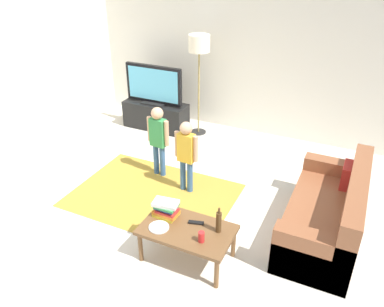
% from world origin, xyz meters
% --- Properties ---
extents(ground, '(7.80, 7.80, 0.00)m').
position_xyz_m(ground, '(0.00, 0.00, 0.00)').
color(ground, beige).
extents(wall_back, '(6.00, 0.12, 2.70)m').
position_xyz_m(wall_back, '(0.00, 3.00, 1.35)').
color(wall_back, silver).
rests_on(wall_back, ground).
extents(area_rug, '(2.20, 1.60, 0.01)m').
position_xyz_m(area_rug, '(-0.48, 0.34, 0.00)').
color(area_rug, '#B28C33').
rests_on(area_rug, ground).
extents(tv_stand, '(1.20, 0.44, 0.50)m').
position_xyz_m(tv_stand, '(-1.55, 2.30, 0.24)').
color(tv_stand, black).
rests_on(tv_stand, ground).
extents(tv, '(1.10, 0.28, 0.71)m').
position_xyz_m(tv, '(-1.55, 2.28, 0.85)').
color(tv, black).
rests_on(tv, tv_stand).
extents(couch, '(0.80, 1.80, 0.86)m').
position_xyz_m(couch, '(1.85, 0.51, 0.29)').
color(couch, brown).
rests_on(couch, ground).
extents(floor_lamp, '(0.36, 0.36, 1.78)m').
position_xyz_m(floor_lamp, '(-0.74, 2.45, 1.54)').
color(floor_lamp, '#262626').
rests_on(floor_lamp, ground).
extents(child_near_tv, '(0.36, 0.18, 1.09)m').
position_xyz_m(child_near_tv, '(-0.67, 0.87, 0.66)').
color(child_near_tv, '#33598C').
rests_on(child_near_tv, ground).
extents(child_center, '(0.35, 0.17, 1.06)m').
position_xyz_m(child_center, '(-0.11, 0.66, 0.64)').
color(child_center, '#33598C').
rests_on(child_center, ground).
extents(coffee_table, '(1.00, 0.60, 0.42)m').
position_xyz_m(coffee_table, '(0.49, -0.55, 0.37)').
color(coffee_table, brown).
rests_on(coffee_table, ground).
extents(book_stack, '(0.30, 0.22, 0.21)m').
position_xyz_m(book_stack, '(0.18, -0.46, 0.52)').
color(book_stack, yellow).
rests_on(book_stack, coffee_table).
extents(bottle, '(0.06, 0.06, 0.30)m').
position_xyz_m(bottle, '(0.81, -0.45, 0.55)').
color(bottle, '#4C3319').
rests_on(bottle, coffee_table).
extents(tv_remote, '(0.18, 0.09, 0.02)m').
position_xyz_m(tv_remote, '(0.54, -0.43, 0.43)').
color(tv_remote, black).
rests_on(tv_remote, coffee_table).
extents(soda_can, '(0.07, 0.07, 0.12)m').
position_xyz_m(soda_can, '(0.71, -0.67, 0.48)').
color(soda_can, red).
rests_on(soda_can, coffee_table).
extents(plate, '(0.22, 0.22, 0.02)m').
position_xyz_m(plate, '(0.21, -0.67, 0.43)').
color(plate, white).
rests_on(plate, coffee_table).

